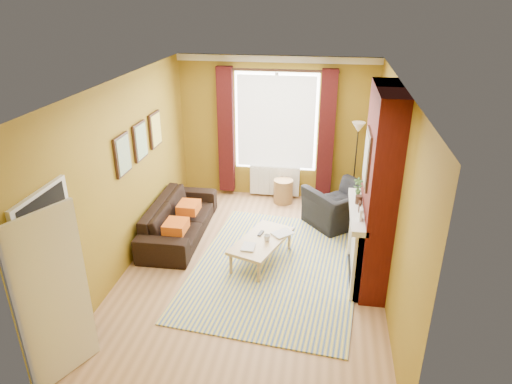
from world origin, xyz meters
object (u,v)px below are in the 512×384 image
armchair (341,206)px  coffee_table (261,242)px  floor_lamp (357,141)px  wicker_stool (283,191)px  sofa (179,218)px

armchair → coffee_table: armchair is taller
coffee_table → floor_lamp: bearing=76.0°
armchair → wicker_stool: 1.35m
sofa → wicker_stool: size_ratio=4.52×
sofa → coffee_table: sofa is taller
armchair → floor_lamp: size_ratio=0.64×
wicker_stool → floor_lamp: bearing=0.0°
sofa → armchair: armchair is taller
wicker_stool → sofa: bearing=-135.3°
floor_lamp → sofa: bearing=-151.6°
sofa → floor_lamp: (2.97, 1.61, 1.03)m
sofa → coffee_table: size_ratio=1.65×
armchair → wicker_stool: (-1.11, 0.77, -0.12)m
sofa → floor_lamp: bearing=-62.6°
armchair → wicker_stool: size_ratio=2.30×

